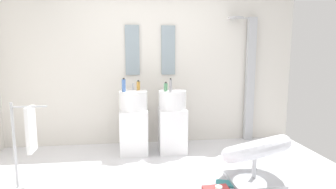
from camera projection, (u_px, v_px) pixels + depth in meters
name	position (u px, v px, depth m)	size (l,w,h in m)	color
ground_plane	(161.00, 188.00, 3.06)	(4.80, 3.60, 0.04)	silver
rear_partition	(150.00, 64.00, 4.50)	(4.80, 0.10, 2.60)	silver
pedestal_sink_left	(134.00, 122.00, 4.04)	(0.41, 0.41, 1.03)	white
pedestal_sink_right	(172.00, 121.00, 4.11)	(0.41, 0.41, 1.03)	white
vanity_mirror_left	(132.00, 50.00, 4.36)	(0.22, 0.03, 0.78)	#8C9EA8
vanity_mirror_right	(168.00, 50.00, 4.43)	(0.22, 0.03, 0.78)	#8C9EA8
shower_column	(249.00, 77.00, 4.61)	(0.49, 0.24, 2.05)	#B7BABF
lounge_chair	(255.00, 153.00, 3.11)	(1.04, 1.05, 0.65)	#B7BABF
towel_rack	(28.00, 131.00, 2.97)	(0.37, 0.22, 0.95)	#B7BABF
magazine_teal	(229.00, 184.00, 3.08)	(0.29, 0.15, 0.02)	teal
soap_bottle_amber	(138.00, 86.00, 4.08)	(0.05, 0.05, 0.15)	#C68C38
soap_bottle_grey	(171.00, 85.00, 3.89)	(0.04, 0.04, 0.19)	#99999E
soap_bottle_blue	(124.00, 85.00, 3.88)	(0.05, 0.05, 0.20)	#4C72B7
soap_bottle_green	(166.00, 87.00, 3.95)	(0.05, 0.05, 0.13)	#59996B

